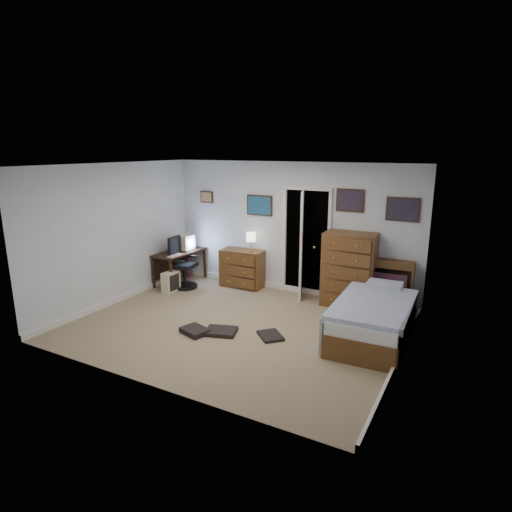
{
  "coord_description": "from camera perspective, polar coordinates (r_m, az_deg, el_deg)",
  "views": [
    {
      "loc": [
        3.26,
        -5.41,
        2.75
      ],
      "look_at": [
        0.18,
        0.3,
        1.1
      ],
      "focal_mm": 30.0,
      "sensor_mm": 36.0,
      "label": 1
    }
  ],
  "objects": [
    {
      "name": "computer_desk",
      "position": [
        9.04,
        -10.54,
        -0.28
      ],
      "size": [
        0.57,
        1.18,
        0.67
      ],
      "rotation": [
        0.0,
        0.0,
        -0.03
      ],
      "color": "#321A10",
      "rests_on": "floor"
    },
    {
      "name": "tall_dresser",
      "position": [
        7.72,
        12.32,
        -1.77
      ],
      "size": [
        0.92,
        0.57,
        1.32
      ],
      "primitive_type": "cube",
      "rotation": [
        0.0,
        0.0,
        0.05
      ],
      "color": "brown",
      "rests_on": "floor"
    },
    {
      "name": "doorway",
      "position": [
        8.4,
        7.43,
        2.14
      ],
      "size": [
        0.96,
        1.12,
        2.05
      ],
      "color": "black",
      "rests_on": "floor"
    },
    {
      "name": "pc_tower",
      "position": [
        8.54,
        -11.28,
        -3.38
      ],
      "size": [
        0.2,
        0.38,
        0.4
      ],
      "rotation": [
        0.0,
        0.0,
        -0.03
      ],
      "color": "beige",
      "rests_on": "floor"
    },
    {
      "name": "bed",
      "position": [
        6.61,
        15.34,
        -7.98
      ],
      "size": [
        1.12,
        2.0,
        0.64
      ],
      "rotation": [
        0.0,
        0.0,
        0.04
      ],
      "color": "brown",
      "rests_on": "floor"
    },
    {
      "name": "floor",
      "position": [
        6.89,
        -2.53,
        -9.35
      ],
      "size": [
        5.0,
        4.0,
        0.02
      ],
      "primitive_type": "cube",
      "color": "tan",
      "rests_on": "ground"
    },
    {
      "name": "low_dresser",
      "position": [
        8.65,
        -1.82,
        -1.64
      ],
      "size": [
        0.88,
        0.48,
        0.76
      ],
      "primitive_type": "cube",
      "rotation": [
        0.0,
        0.0,
        0.07
      ],
      "color": "brown",
      "rests_on": "floor"
    },
    {
      "name": "headboard_bookcase",
      "position": [
        7.75,
        16.61,
        -3.46
      ],
      "size": [
        1.0,
        0.3,
        0.89
      ],
      "rotation": [
        0.0,
        0.0,
        0.05
      ],
      "color": "brown",
      "rests_on": "floor"
    },
    {
      "name": "keyboard",
      "position": [
        8.57,
        -10.7,
        0.06
      ],
      "size": [
        0.15,
        0.36,
        0.02
      ],
      "primitive_type": "cube",
      "rotation": [
        0.0,
        0.0,
        -0.03
      ],
      "color": "beige",
      "rests_on": "computer_desk"
    },
    {
      "name": "wall_posters",
      "position": [
        7.92,
        8.34,
        6.85
      ],
      "size": [
        4.38,
        0.04,
        0.6
      ],
      "color": "#331E11",
      "rests_on": "floor"
    },
    {
      "name": "table_lamp",
      "position": [
        8.39,
        -0.67,
        2.46
      ],
      "size": [
        0.2,
        0.2,
        0.37
      ],
      "rotation": [
        0.0,
        0.0,
        0.07
      ],
      "color": "gold",
      "rests_on": "low_dresser"
    },
    {
      "name": "media_stack",
      "position": [
        9.4,
        -9.15,
        -0.54
      ],
      "size": [
        0.16,
        0.16,
        0.75
      ],
      "primitive_type": "cube",
      "rotation": [
        0.0,
        0.0,
        0.06
      ],
      "color": "maroon",
      "rests_on": "floor"
    },
    {
      "name": "crt_monitor",
      "position": [
        9.01,
        -9.54,
        1.82
      ],
      "size": [
        0.36,
        0.33,
        0.32
      ],
      "rotation": [
        0.0,
        0.0,
        -0.03
      ],
      "color": "beige",
      "rests_on": "computer_desk"
    },
    {
      "name": "office_chair",
      "position": [
        8.71,
        -9.85,
        -1.61
      ],
      "size": [
        0.55,
        0.55,
        1.03
      ],
      "rotation": [
        0.0,
        0.0,
        0.11
      ],
      "color": "black",
      "rests_on": "floor"
    },
    {
      "name": "floor_clutter",
      "position": [
        6.61,
        -4.79,
        -10.06
      ],
      "size": [
        1.57,
        0.9,
        0.08
      ],
      "rotation": [
        0.0,
        0.0,
        0.09
      ],
      "color": "black",
      "rests_on": "floor"
    }
  ]
}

